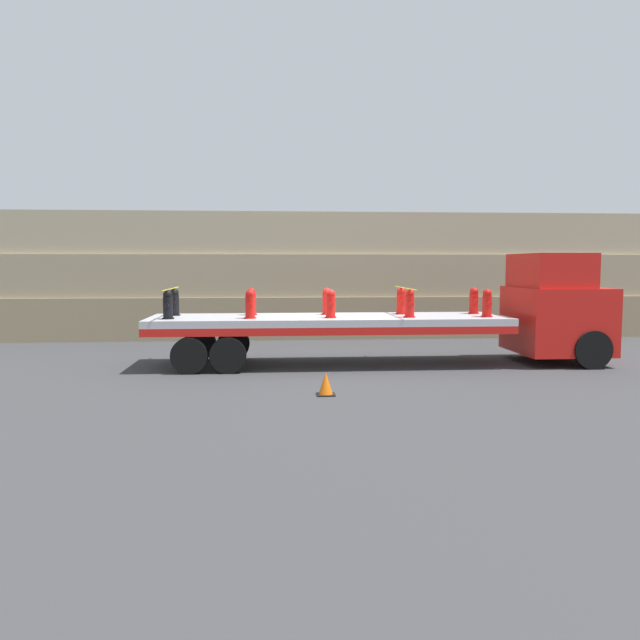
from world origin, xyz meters
TOP-DOWN VIEW (x-y plane):
  - ground_plane at (0.00, 0.00)m, footprint 120.00×120.00m
  - rock_cliff at (0.00, 7.22)m, footprint 60.00×3.30m
  - truck_cab at (6.41, 0.00)m, footprint 2.31×2.72m
  - flatbed_trailer at (-0.54, 0.00)m, footprint 9.56×2.57m
  - fire_hydrant_black_near_0 at (-4.18, -0.54)m, footprint 0.31×0.46m
  - fire_hydrant_black_far_0 at (-4.18, 0.54)m, footprint 0.31×0.46m
  - fire_hydrant_red_near_1 at (-2.09, -0.54)m, footprint 0.31×0.46m
  - fire_hydrant_red_far_1 at (-2.09, 0.54)m, footprint 0.31×0.46m
  - fire_hydrant_red_near_2 at (0.00, -0.54)m, footprint 0.31×0.46m
  - fire_hydrant_red_far_2 at (0.00, 0.54)m, footprint 0.31×0.46m
  - fire_hydrant_red_near_3 at (2.09, -0.54)m, footprint 0.31×0.46m
  - fire_hydrant_red_far_3 at (2.09, 0.54)m, footprint 0.31×0.46m
  - fire_hydrant_red_near_4 at (4.18, -0.54)m, footprint 0.31×0.46m
  - fire_hydrant_red_far_4 at (4.18, 0.54)m, footprint 0.31×0.46m
  - cargo_strap_rear at (-4.18, 0.00)m, footprint 0.05×2.67m
  - cargo_strap_middle at (2.09, 0.00)m, footprint 0.05×2.67m
  - traffic_cone at (-0.42, -3.94)m, footprint 0.38×0.38m

SIDE VIEW (x-z plane):
  - ground_plane at x=0.00m, z-range 0.00..0.00m
  - traffic_cone at x=-0.42m, z-range -0.01..0.48m
  - flatbed_trailer at x=-0.54m, z-range 0.42..1.75m
  - truck_cab at x=6.41m, z-range -0.02..3.00m
  - fire_hydrant_black_near_0 at x=-4.18m, z-range 1.31..2.05m
  - fire_hydrant_black_far_0 at x=-4.18m, z-range 1.31..2.05m
  - fire_hydrant_red_near_1 at x=-2.09m, z-range 1.31..2.05m
  - fire_hydrant_red_far_1 at x=-2.09m, z-range 1.31..2.05m
  - fire_hydrant_red_near_2 at x=0.00m, z-range 1.31..2.05m
  - fire_hydrant_red_far_2 at x=0.00m, z-range 1.31..2.05m
  - fire_hydrant_red_near_3 at x=2.09m, z-range 1.31..2.05m
  - fire_hydrant_red_far_3 at x=2.09m, z-range 1.31..2.05m
  - fire_hydrant_red_near_4 at x=4.18m, z-range 1.31..2.05m
  - fire_hydrant_red_far_4 at x=4.18m, z-range 1.31..2.05m
  - cargo_strap_rear at x=-4.18m, z-range 2.07..2.08m
  - cargo_strap_middle at x=2.09m, z-range 2.07..2.08m
  - rock_cliff at x=0.00m, z-range 0.00..4.61m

